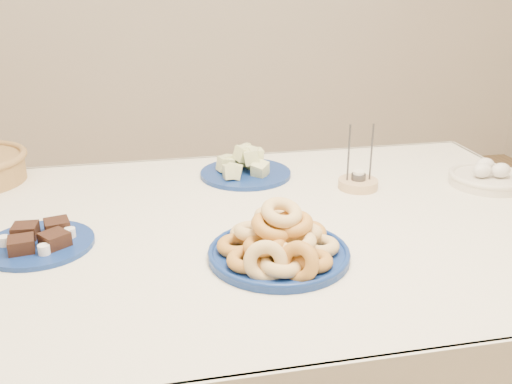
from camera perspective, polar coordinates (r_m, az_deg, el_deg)
dining_table at (r=1.44m, az=-0.41°, el=-6.95°), size 1.71×1.11×0.75m
donut_platter at (r=1.21m, az=2.32°, el=-5.27°), size 0.39×0.39×0.14m
melon_plate at (r=1.70m, az=-1.17°, el=2.50°), size 0.28×0.28×0.09m
brownie_plate at (r=1.36m, az=-20.86°, el=-4.61°), size 0.31×0.31×0.04m
candle_holder at (r=1.63m, az=10.17°, el=0.96°), size 0.12×0.12×0.19m
egg_bowl at (r=1.76m, az=22.15°, el=1.38°), size 0.22×0.22×0.07m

